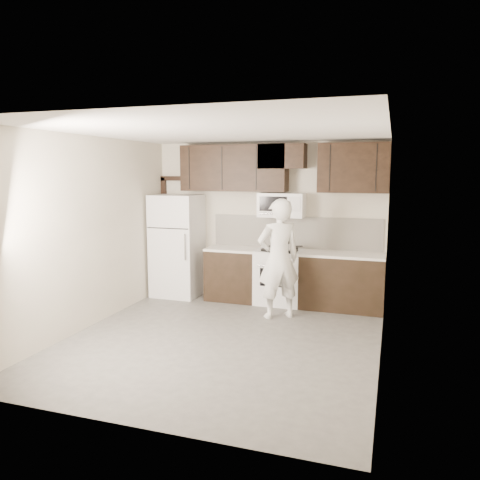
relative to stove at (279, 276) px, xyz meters
The scene contains 14 objects.
floor 2.02m from the stove, 98.80° to the right, with size 4.50×4.50×0.00m, color #514E4C.
back_wall 0.99m from the stove, 133.94° to the left, with size 4.00×4.00×0.00m, color #B9B09E.
ceiling 2.98m from the stove, 98.80° to the right, with size 4.50×4.50×0.00m, color white.
counter_run 0.30m from the stove, ahead, with size 2.95×0.64×0.91m.
stove is the anchor object (origin of this frame).
backsplash 0.80m from the stove, 56.25° to the left, with size 2.90×0.02×0.54m, color silver.
upper_cabinets 1.83m from the stove, 124.04° to the left, with size 3.48×0.35×0.78m.
microwave 1.20m from the stove, 90.10° to the left, with size 0.76×0.42×0.40m.
refrigerator 1.90m from the stove, behind, with size 0.80×0.76×1.80m.
door_trim 2.37m from the stove, behind, with size 0.50×0.08×2.12m.
saucepan 0.57m from the stove, 39.15° to the right, with size 0.32×0.19×0.18m.
baking_tray 0.49m from the stove, 57.57° to the right, with size 0.43×0.33×0.02m, color black.
pizza 0.51m from the stove, 57.57° to the right, with size 0.29×0.29×0.02m, color #CEB68A.
person 0.91m from the stove, 77.56° to the right, with size 0.66×0.43×1.81m, color white.
Camera 1 is at (2.07, -5.56, 2.20)m, focal length 35.00 mm.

